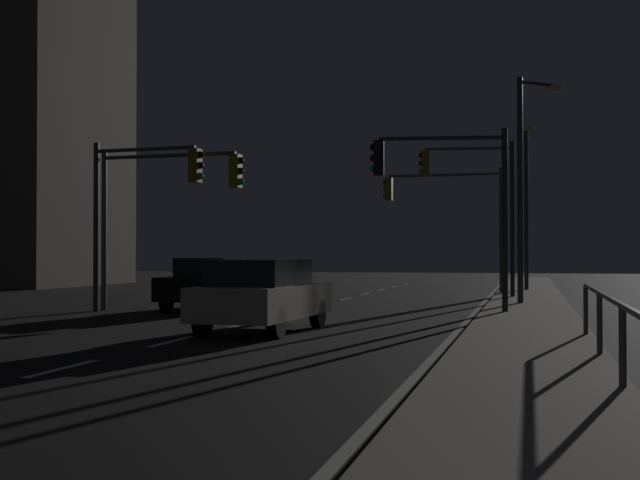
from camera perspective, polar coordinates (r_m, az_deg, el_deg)
name	(u,v)px	position (r m, az deg, el deg)	size (l,w,h in m)	color
ground_plane	(246,323)	(21.14, -4.88, -5.51)	(112.00, 112.00, 0.00)	black
sidewalk_right	(528,326)	(20.05, 13.56, -5.54)	(2.50, 77.00, 0.14)	#9E937F
lane_markings_center	(286,313)	(24.48, -2.27, -4.87)	(0.14, 50.00, 0.01)	silver
lane_edge_line	(474,313)	(25.09, 10.14, -4.76)	(0.14, 53.00, 0.01)	silver
car	(262,294)	(18.79, -3.82, -3.58)	(2.07, 4.50, 1.57)	beige
car_oncoming	(211,282)	(26.65, -7.21, -2.78)	(1.87, 4.42, 1.57)	black
traffic_light_mid_left	(446,204)	(35.43, 8.34, 2.39)	(4.89, 0.46, 5.00)	#4C4C51
traffic_light_far_center	(143,192)	(25.33, -11.61, 3.14)	(3.55, 0.56, 4.95)	#4C4C51
traffic_light_far_left	(473,188)	(32.15, 10.05, 3.38)	(3.45, 0.68, 5.66)	#2D3033
traffic_light_near_right	(166,194)	(25.76, -10.11, 3.01)	(4.63, 0.61, 4.83)	#4C4C51
traffic_light_mid_right	(444,183)	(23.73, 8.16, 3.77)	(3.69, 0.77, 4.95)	#2D3033
street_lamp_median	(526,191)	(38.23, 13.46, 3.14)	(0.56, 1.48, 7.09)	#38383D
street_lamp_far_end	(526,168)	(28.36, 13.46, 4.65)	(1.41, 1.10, 7.17)	#38383D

